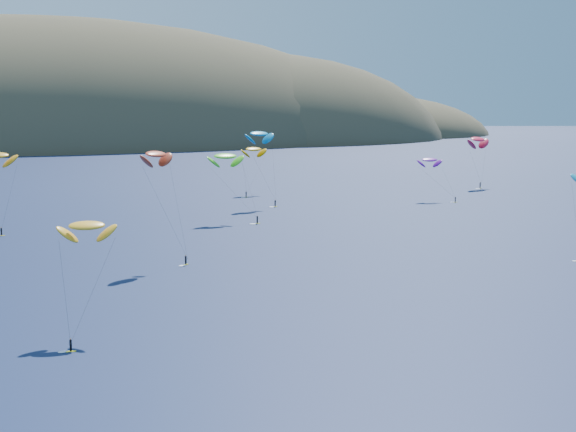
# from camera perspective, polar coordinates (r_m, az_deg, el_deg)

# --- Properties ---
(island) EXTENTS (730.00, 300.00, 210.00)m
(island) POSITION_cam_1_polar(r_m,az_deg,el_deg) (632.70, -14.60, 4.13)
(island) COLOR #3D3526
(island) RESTS_ON ground
(kitesurfer_2) EXTENTS (8.84, 12.37, 16.46)m
(kitesurfer_2) POSITION_cam_1_polar(r_m,az_deg,el_deg) (112.14, -14.12, -0.68)
(kitesurfer_2) COLOR yellow
(kitesurfer_2) RESTS_ON ground
(kitesurfer_3) EXTENTS (10.56, 12.66, 19.51)m
(kitesurfer_3) POSITION_cam_1_polar(r_m,az_deg,el_deg) (210.49, -4.47, 4.26)
(kitesurfer_3) COLOR yellow
(kitesurfer_3) RESTS_ON ground
(kitesurfer_4) EXTENTS (11.10, 9.60, 24.30)m
(kitesurfer_4) POSITION_cam_1_polar(r_m,az_deg,el_deg) (239.59, -2.06, 5.87)
(kitesurfer_4) COLOR yellow
(kitesurfer_4) RESTS_ON ground
(kitesurfer_6) EXTENTS (8.72, 12.07, 14.89)m
(kitesurfer_6) POSITION_cam_1_polar(r_m,az_deg,el_deg) (257.38, 10.03, 3.96)
(kitesurfer_6) COLOR yellow
(kitesurfer_6) RESTS_ON ground
(kitesurfer_8) EXTENTS (12.64, 10.76, 20.55)m
(kitesurfer_8) POSITION_cam_1_polar(r_m,az_deg,el_deg) (300.27, 13.35, 5.34)
(kitesurfer_8) COLOR yellow
(kitesurfer_8) RESTS_ON ground
(kitesurfer_9) EXTENTS (9.16, 9.72, 23.35)m
(kitesurfer_9) POSITION_cam_1_polar(r_m,az_deg,el_deg) (156.00, -9.37, 4.36)
(kitesurfer_9) COLOR yellow
(kitesurfer_9) RESTS_ON ground
(kitesurfer_11) EXTENTS (12.39, 13.31, 17.57)m
(kitesurfer_11) POSITION_cam_1_polar(r_m,az_deg,el_deg) (271.82, -2.46, 4.77)
(kitesurfer_11) COLOR yellow
(kitesurfer_11) RESTS_ON ground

